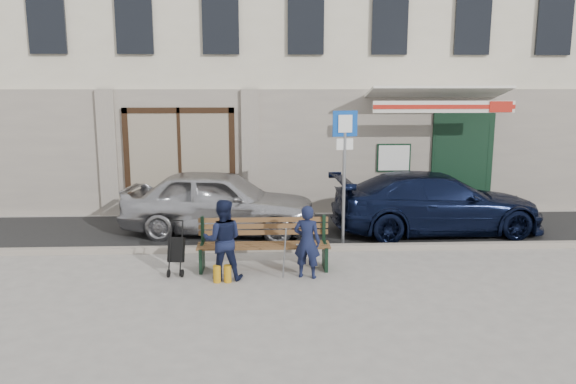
{
  "coord_description": "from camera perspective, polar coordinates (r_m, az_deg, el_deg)",
  "views": [
    {
      "loc": [
        -1.1,
        -9.42,
        3.32
      ],
      "look_at": [
        -0.59,
        1.6,
        1.2
      ],
      "focal_mm": 35.0,
      "sensor_mm": 36.0,
      "label": 1
    }
  ],
  "objects": [
    {
      "name": "woman",
      "position": [
        9.71,
        -6.64,
        -4.84
      ],
      "size": [
        0.68,
        0.53,
        1.41
      ],
      "primitive_type": "imported",
      "rotation": [
        0.0,
        0.0,
        3.14
      ],
      "color": "#121832",
      "rests_on": "ground"
    },
    {
      "name": "car_navy",
      "position": [
        13.11,
        14.87,
        -1.08
      ],
      "size": [
        4.83,
        2.2,
        1.37
      ],
      "primitive_type": "imported",
      "rotation": [
        0.0,
        0.0,
        1.63
      ],
      "color": "black",
      "rests_on": "ground"
    },
    {
      "name": "bench",
      "position": [
        10.23,
        -2.74,
        -5.38
      ],
      "size": [
        2.4,
        1.17,
        0.98
      ],
      "color": "brown",
      "rests_on": "ground"
    },
    {
      "name": "car_silver",
      "position": [
        12.67,
        -6.97,
        -0.98
      ],
      "size": [
        4.5,
        2.29,
        1.47
      ],
      "primitive_type": "imported",
      "rotation": [
        0.0,
        0.0,
        1.44
      ],
      "color": "#AFAFB4",
      "rests_on": "ground"
    },
    {
      "name": "ground",
      "position": [
        10.05,
        3.84,
        -8.44
      ],
      "size": [
        80.0,
        80.0,
        0.0
      ],
      "primitive_type": "plane",
      "color": "#9E9991",
      "rests_on": "ground"
    },
    {
      "name": "man",
      "position": [
        9.74,
        1.95,
        -5.07
      ],
      "size": [
        0.54,
        0.43,
        1.29
      ],
      "primitive_type": "imported",
      "rotation": [
        0.0,
        0.0,
        2.85
      ],
      "color": "#131936",
      "rests_on": "ground"
    },
    {
      "name": "building",
      "position": [
        17.98,
        0.95,
        16.16
      ],
      "size": [
        20.0,
        8.27,
        10.0
      ],
      "color": "beige",
      "rests_on": "ground"
    },
    {
      "name": "curb",
      "position": [
        11.45,
        3.01,
        -5.68
      ],
      "size": [
        60.0,
        0.18,
        0.12
      ],
      "primitive_type": "cube",
      "color": "#9E9384",
      "rests_on": "ground"
    },
    {
      "name": "parking_sign",
      "position": [
        11.51,
        5.76,
        3.69
      ],
      "size": [
        0.51,
        0.13,
        2.8
      ],
      "rotation": [
        0.0,
        0.0,
        0.2
      ],
      "color": "gray",
      "rests_on": "ground"
    },
    {
      "name": "stroller",
      "position": [
        10.18,
        -11.29,
        -5.88
      ],
      "size": [
        0.31,
        0.42,
        0.96
      ],
      "rotation": [
        0.0,
        0.0,
        -0.15
      ],
      "color": "black",
      "rests_on": "ground"
    },
    {
      "name": "asphalt_lane",
      "position": [
        13.0,
        2.32,
        -3.9
      ],
      "size": [
        60.0,
        3.2,
        0.01
      ],
      "primitive_type": "cube",
      "color": "#282828",
      "rests_on": "ground"
    }
  ]
}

